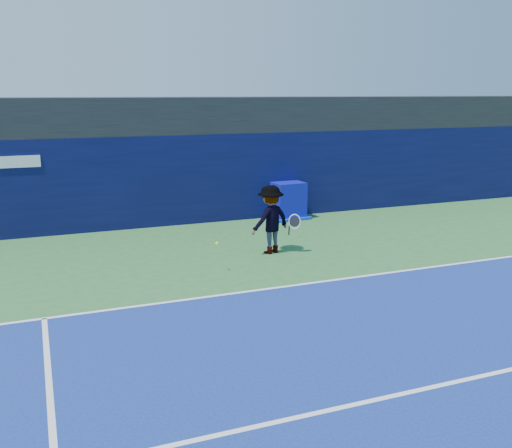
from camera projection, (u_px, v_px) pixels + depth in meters
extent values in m
plane|color=#306B31|center=(342.00, 340.00, 10.30)|extent=(80.00, 80.00, 0.00)
cube|color=white|center=(277.00, 288.00, 13.02)|extent=(24.00, 0.10, 0.01)
cube|color=white|center=(409.00, 392.00, 8.49)|extent=(24.00, 0.10, 0.01)
cube|color=black|center=(181.00, 115.00, 19.92)|extent=(36.00, 3.00, 1.20)
cube|color=#0A0C39|center=(190.00, 178.00, 19.49)|extent=(36.00, 1.00, 3.00)
cube|color=#0B0D9E|center=(287.00, 200.00, 20.20)|extent=(1.16, 1.16, 1.29)
cube|color=#0D30B6|center=(286.00, 216.00, 20.33)|extent=(1.45, 1.45, 0.09)
imported|color=white|center=(271.00, 219.00, 15.70)|extent=(1.38, 1.06, 1.89)
cylinder|color=black|center=(289.00, 230.00, 15.70)|extent=(0.09, 0.17, 0.30)
torus|color=white|center=(295.00, 222.00, 15.65)|extent=(0.35, 0.20, 0.34)
cylinder|color=black|center=(295.00, 222.00, 15.65)|extent=(0.29, 0.15, 0.29)
sphere|color=#E9F91B|center=(217.00, 243.00, 14.05)|extent=(0.08, 0.08, 0.08)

